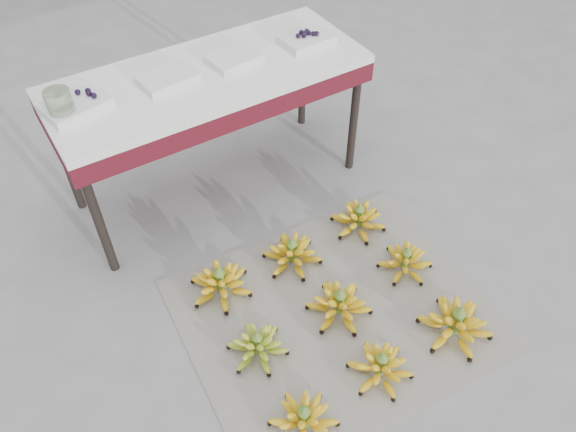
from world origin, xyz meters
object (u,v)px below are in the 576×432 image
bunch_mid_left (257,346)px  tray_right (234,59)px  bunch_front_left (304,420)px  glass_jar (60,105)px  tray_left (167,78)px  tray_far_right (307,39)px  bunch_back_center (292,254)px  bunch_back_right (358,219)px  bunch_mid_right (405,261)px  newspaper_mat (335,314)px  vendor_table (209,87)px  bunch_back_left (220,283)px  bunch_mid_center (339,305)px  tray_far_left (76,105)px  bunch_front_center (380,367)px  bunch_front_right (456,324)px

bunch_mid_left → tray_right: size_ratio=1.08×
bunch_front_left → glass_jar: bearing=78.2°
tray_left → tray_far_right: 0.69m
bunch_back_center → bunch_back_right: size_ratio=1.13×
bunch_mid_right → bunch_back_right: size_ratio=1.11×
bunch_mid_left → tray_left: 1.19m
bunch_mid_left → tray_far_right: 1.42m
bunch_front_left → tray_right: bearing=45.7°
newspaper_mat → tray_far_right: tray_far_right is taller
bunch_mid_left → vendor_table: 1.16m
bunch_mid_right → tray_left: bearing=101.3°
bunch_back_left → bunch_back_right: bearing=12.0°
bunch_mid_center → tray_far_left: (-0.63, 1.01, 0.65)m
bunch_mid_left → bunch_mid_center: 0.39m
bunch_front_center → vendor_table: (-0.02, 1.31, 0.55)m
bunch_mid_center → bunch_back_right: 0.52m
bunch_mid_right → bunch_front_center: bearing=-162.3°
glass_jar → bunch_back_left: bearing=-62.1°
bunch_back_right → tray_left: (-0.61, 0.64, 0.64)m
bunch_front_right → bunch_mid_center: 0.48m
bunch_front_left → bunch_back_center: bearing=36.2°
bunch_mid_center → glass_jar: glass_jar is taller
bunch_back_right → glass_jar: (-1.06, 0.61, 0.69)m
tray_far_left → bunch_front_right: bearing=-53.9°
newspaper_mat → vendor_table: vendor_table is taller
tray_far_left → bunch_back_center: bearing=-47.3°
bunch_mid_left → bunch_mid_center: bearing=-6.7°
bunch_front_center → bunch_mid_left: bearing=129.8°
bunch_front_center → tray_left: tray_left is taller
bunch_back_center → tray_left: 0.95m
glass_jar → bunch_mid_center: bearing=-54.5°
bunch_front_right → bunch_back_left: bunch_front_right is taller
bunch_back_right → tray_far_left: size_ratio=0.99×
bunch_mid_center → bunch_back_left: 0.52m
bunch_back_left → tray_right: size_ratio=1.35×
bunch_front_center → bunch_mid_left: bunch_front_center is taller
bunch_back_right → tray_far_right: bearing=77.3°
vendor_table → tray_far_right: size_ratio=5.80×
bunch_back_center → tray_left: (-0.22, 0.66, 0.64)m
bunch_back_left → vendor_table: 0.88m
tray_left → bunch_mid_left: bearing=-98.7°
bunch_mid_center → vendor_table: bearing=86.6°
bunch_front_left → bunch_front_right: (0.75, 0.00, 0.01)m
tray_far_left → glass_jar: glass_jar is taller
bunch_mid_left → tray_far_left: size_ratio=0.91×
vendor_table → glass_jar: (-0.63, -0.02, 0.14)m
bunch_front_center → bunch_mid_center: 0.32m
bunch_back_right → tray_far_left: (-1.00, 0.65, 0.65)m
bunch_mid_left → bunch_mid_right: 0.78m
newspaper_mat → glass_jar: (-0.68, 0.97, 0.75)m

